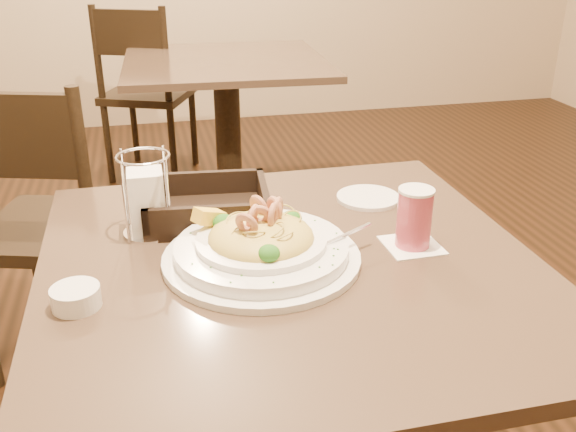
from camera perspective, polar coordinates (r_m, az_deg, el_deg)
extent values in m
cylinder|color=black|center=(1.39, 0.20, -17.33)|extent=(0.12, 0.12, 0.67)
cube|color=brown|center=(1.18, 0.22, -4.59)|extent=(0.90, 0.90, 0.03)
cylinder|color=black|center=(3.21, -5.09, 1.05)|extent=(0.52, 0.52, 0.03)
cylinder|color=black|center=(3.08, -5.33, 7.03)|extent=(0.12, 0.12, 0.67)
cube|color=brown|center=(3.00, -5.60, 13.42)|extent=(0.94, 0.94, 0.03)
cube|color=black|center=(2.06, -19.81, -1.11)|extent=(0.52, 0.52, 0.04)
cylinder|color=black|center=(2.25, -13.03, -4.67)|extent=(0.04, 0.04, 0.43)
cylinder|color=black|center=(2.37, -21.42, -4.20)|extent=(0.04, 0.04, 0.43)
cylinder|color=black|center=(1.96, -15.87, -9.78)|extent=(0.04, 0.04, 0.43)
cylinder|color=black|center=(1.74, -17.70, 3.56)|extent=(0.04, 0.04, 0.46)
cube|color=black|center=(1.78, -23.55, 6.56)|extent=(0.35, 0.13, 0.22)
cube|color=black|center=(3.59, -12.29, 10.52)|extent=(0.55, 0.55, 0.04)
cylinder|color=black|center=(3.76, -8.40, 7.71)|extent=(0.04, 0.04, 0.43)
cylinder|color=black|center=(3.88, -13.51, 7.84)|extent=(0.04, 0.04, 0.43)
cylinder|color=black|center=(3.43, -10.21, 5.95)|extent=(0.04, 0.04, 0.43)
cylinder|color=black|center=(3.57, -15.69, 6.14)|extent=(0.04, 0.04, 0.43)
cylinder|color=black|center=(3.31, -10.85, 13.92)|extent=(0.04, 0.04, 0.46)
cylinder|color=black|center=(3.45, -16.63, 13.78)|extent=(0.04, 0.04, 0.46)
cube|color=black|center=(3.36, -13.97, 15.53)|extent=(0.34, 0.17, 0.22)
cylinder|color=white|center=(1.17, -2.36, -3.75)|extent=(0.36, 0.36, 0.01)
cylinder|color=white|center=(1.16, -2.38, -2.96)|extent=(0.32, 0.32, 0.02)
cylinder|color=white|center=(1.15, -2.39, -2.22)|extent=(0.24, 0.24, 0.01)
ellipsoid|color=gold|center=(1.15, -2.40, -1.92)|extent=(0.19, 0.19, 0.07)
cube|color=yellow|center=(1.20, -7.05, -0.07)|extent=(0.07, 0.06, 0.04)
cube|color=silver|center=(1.18, 5.00, -1.74)|extent=(0.12, 0.06, 0.01)
cube|color=silver|center=(1.16, 1.55, -1.92)|extent=(0.04, 0.03, 0.00)
torus|color=gold|center=(1.11, -1.38, -1.31)|extent=(0.05, 0.06, 0.03)
torus|color=gold|center=(1.10, -4.06, -1.85)|extent=(0.06, 0.05, 0.04)
torus|color=gold|center=(1.19, -0.27, 0.03)|extent=(0.07, 0.05, 0.05)
torus|color=gold|center=(1.15, -0.30, -1.02)|extent=(0.05, 0.05, 0.02)
torus|color=gold|center=(1.16, 0.34, -0.18)|extent=(0.05, 0.05, 0.02)
torus|color=gold|center=(1.15, -2.13, -1.48)|extent=(0.04, 0.04, 0.02)
torus|color=gold|center=(1.15, -2.62, -1.15)|extent=(0.04, 0.04, 0.02)
torus|color=gold|center=(1.10, -3.03, -1.56)|extent=(0.05, 0.04, 0.03)
torus|color=gold|center=(1.10, -0.59, -1.95)|extent=(0.06, 0.05, 0.04)
torus|color=gold|center=(1.18, -3.58, -0.97)|extent=(0.04, 0.05, 0.02)
torus|color=gold|center=(1.13, -1.23, -1.85)|extent=(0.06, 0.06, 0.01)
torus|color=gold|center=(1.15, -4.33, -0.39)|extent=(0.06, 0.06, 0.02)
torus|color=gold|center=(1.14, -2.28, -0.43)|extent=(0.06, 0.06, 0.01)
torus|color=gold|center=(1.13, -1.68, -2.00)|extent=(0.04, 0.04, 0.02)
torus|color=tan|center=(1.12, -3.19, -0.06)|extent=(0.04, 0.05, 0.05)
torus|color=tan|center=(1.10, -3.69, -0.71)|extent=(0.05, 0.05, 0.05)
torus|color=tan|center=(1.13, -1.34, 0.04)|extent=(0.04, 0.05, 0.04)
torus|color=tan|center=(1.13, -2.52, 0.03)|extent=(0.05, 0.04, 0.05)
torus|color=tan|center=(1.15, -1.22, 0.66)|extent=(0.03, 0.05, 0.04)
torus|color=tan|center=(1.16, -2.61, 0.85)|extent=(0.04, 0.05, 0.05)
torus|color=tan|center=(1.15, -0.91, 0.58)|extent=(0.04, 0.05, 0.04)
ellipsoid|color=#1B4F12|center=(1.20, 0.33, -0.20)|extent=(0.04, 0.04, 0.03)
ellipsoid|color=#1B4F12|center=(1.19, -5.74, -0.60)|extent=(0.04, 0.04, 0.03)
ellipsoid|color=#1B4F12|center=(1.07, -1.72, -3.34)|extent=(0.04, 0.04, 0.03)
cube|color=#266619|center=(1.04, -5.13, -5.88)|extent=(0.00, 0.00, 0.00)
cube|color=#266619|center=(1.19, 4.33, -1.52)|extent=(0.00, 0.00, 0.00)
cube|color=#266619|center=(1.20, -8.68, -1.50)|extent=(0.00, 0.00, 0.00)
cube|color=#266619|center=(1.08, -6.89, -4.55)|extent=(0.00, 0.00, 0.00)
cube|color=#266619|center=(1.05, -4.16, -5.29)|extent=(0.00, 0.00, 0.00)
cube|color=#266619|center=(1.08, 2.81, -4.55)|extent=(0.00, 0.00, 0.00)
cube|color=#266619|center=(1.15, 3.54, -2.45)|extent=(0.00, 0.00, 0.00)
cube|color=#266619|center=(1.03, -1.31, -5.91)|extent=(0.00, 0.00, 0.00)
cube|color=#266619|center=(1.14, 4.12, -2.90)|extent=(0.00, 0.00, 0.00)
cube|color=#266619|center=(1.11, 4.08, -3.53)|extent=(0.00, 0.00, 0.00)
cube|color=#266619|center=(1.10, -8.51, -4.22)|extent=(0.00, 0.00, 0.00)
cube|color=#266619|center=(1.24, 2.40, -0.39)|extent=(0.00, 0.00, 0.00)
cube|color=#266619|center=(1.08, 3.99, -4.35)|extent=(0.00, 0.00, 0.00)
cube|color=#266619|center=(1.26, -6.36, -0.07)|extent=(0.00, 0.00, 0.00)
cube|color=#266619|center=(1.28, -2.23, 0.41)|extent=(0.00, 0.00, 0.00)
cube|color=#266619|center=(1.14, 4.46, -2.96)|extent=(0.00, 0.00, 0.00)
cube|color=white|center=(1.25, 10.95, -2.57)|extent=(0.11, 0.11, 0.00)
cylinder|color=#BD4259|center=(1.22, 11.16, -0.18)|extent=(0.07, 0.07, 0.11)
cylinder|color=white|center=(1.20, 11.38, 2.25)|extent=(0.07, 0.07, 0.01)
cube|color=black|center=(1.34, -7.13, 0.12)|extent=(0.27, 0.23, 0.02)
cube|color=black|center=(1.33, -2.16, 1.74)|extent=(0.03, 0.20, 0.05)
cube|color=black|center=(1.33, -12.25, 1.20)|extent=(0.03, 0.20, 0.05)
cube|color=black|center=(1.42, -7.26, 2.97)|extent=(0.25, 0.04, 0.05)
cube|color=black|center=(1.24, -7.14, -0.23)|extent=(0.25, 0.04, 0.05)
cylinder|color=silver|center=(1.30, -12.16, -1.37)|extent=(0.10, 0.10, 0.01)
torus|color=silver|center=(1.24, -12.80, 5.20)|extent=(0.10, 0.10, 0.01)
cube|color=white|center=(1.28, -12.42, 1.27)|extent=(0.09, 0.09, 0.13)
cylinder|color=silver|center=(1.23, -14.29, 1.09)|extent=(0.01, 0.01, 0.16)
cylinder|color=silver|center=(1.23, -10.56, 1.45)|extent=(0.01, 0.01, 0.16)
cylinder|color=silver|center=(1.31, -14.30, 2.46)|extent=(0.01, 0.01, 0.16)
cylinder|color=silver|center=(1.31, -10.78, 2.80)|extent=(0.01, 0.01, 0.16)
cylinder|color=white|center=(1.44, 7.13, 1.63)|extent=(0.16, 0.16, 0.01)
cylinder|color=white|center=(1.08, -18.34, -6.87)|extent=(0.10, 0.10, 0.03)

